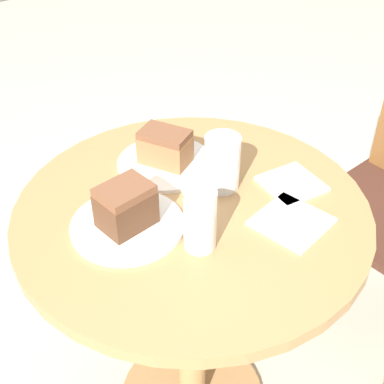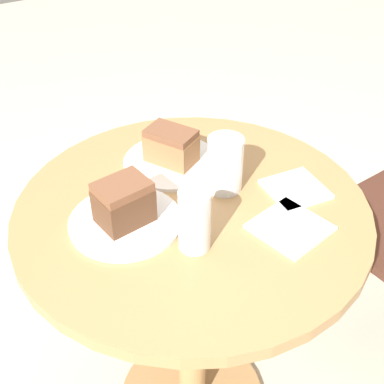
{
  "view_description": "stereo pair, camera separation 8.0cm",
  "coord_description": "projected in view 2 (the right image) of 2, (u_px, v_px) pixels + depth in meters",
  "views": [
    {
      "loc": [
        0.74,
        -0.54,
        1.52
      ],
      "look_at": [
        0.0,
        0.0,
        0.81
      ],
      "focal_mm": 50.0,
      "sensor_mm": 36.0,
      "label": 1
    },
    {
      "loc": [
        0.79,
        -0.47,
        1.52
      ],
      "look_at": [
        0.0,
        0.0,
        0.81
      ],
      "focal_mm": 50.0,
      "sensor_mm": 36.0,
      "label": 2
    }
  ],
  "objects": [
    {
      "name": "fork",
      "position": [
        191.0,
        212.0,
        1.17
      ],
      "size": [
        0.1,
        0.14,
        0.0
      ],
      "rotation": [
        0.0,
        0.0,
        2.2
      ],
      "color": "silver",
      "rests_on": "table"
    },
    {
      "name": "napkin_stack",
      "position": [
        290.0,
        227.0,
        1.12
      ],
      "size": [
        0.17,
        0.17,
        0.01
      ],
      "rotation": [
        0.0,
        0.0,
        0.2
      ],
      "color": "white",
      "rests_on": "table"
    },
    {
      "name": "plate_near",
      "position": [
        125.0,
        222.0,
        1.14
      ],
      "size": [
        0.24,
        0.24,
        0.01
      ],
      "color": "white",
      "rests_on": "table"
    },
    {
      "name": "plate_far",
      "position": [
        172.0,
        162.0,
        1.31
      ],
      "size": [
        0.24,
        0.24,
        0.01
      ],
      "color": "white",
      "rests_on": "table"
    },
    {
      "name": "glass_lemonade",
      "position": [
        225.0,
        167.0,
        1.2
      ],
      "size": [
        0.08,
        0.08,
        0.13
      ],
      "color": "beige",
      "rests_on": "table"
    },
    {
      "name": "glass_water",
      "position": [
        195.0,
        223.0,
        1.05
      ],
      "size": [
        0.07,
        0.07,
        0.14
      ],
      "color": "silver",
      "rests_on": "table"
    },
    {
      "name": "cake_slice_far",
      "position": [
        171.0,
        146.0,
        1.29
      ],
      "size": [
        0.14,
        0.12,
        0.08
      ],
      "rotation": [
        0.0,
        0.0,
        2.06
      ],
      "color": "#9E6B42",
      "rests_on": "plate_far"
    },
    {
      "name": "cake_slice_near",
      "position": [
        124.0,
        202.0,
        1.1
      ],
      "size": [
        0.1,
        0.12,
        0.1
      ],
      "rotation": [
        0.0,
        0.0,
        0.13
      ],
      "color": "brown",
      "rests_on": "plate_near"
    },
    {
      "name": "table",
      "position": [
        192.0,
        269.0,
        1.31
      ],
      "size": [
        0.79,
        0.79,
        0.77
      ],
      "color": "tan",
      "rests_on": "ground_plane"
    },
    {
      "name": "napkin_side",
      "position": [
        296.0,
        189.0,
        1.23
      ],
      "size": [
        0.14,
        0.14,
        0.01
      ],
      "rotation": [
        0.0,
        0.0,
        -0.1
      ],
      "color": "white",
      "rests_on": "table"
    }
  ]
}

